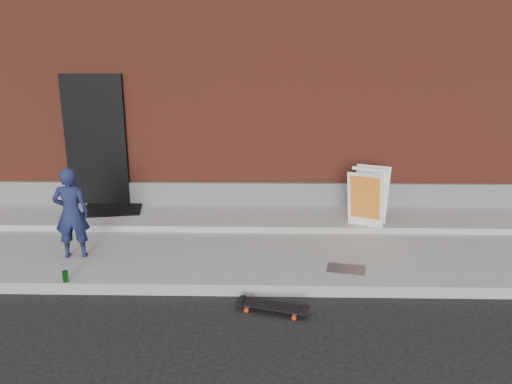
{
  "coord_description": "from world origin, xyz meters",
  "views": [
    {
      "loc": [
        0.35,
        -5.51,
        2.9
      ],
      "look_at": [
        0.21,
        0.8,
        1.1
      ],
      "focal_mm": 35.0,
      "sensor_mm": 36.0,
      "label": 1
    }
  ],
  "objects_px": {
    "skateboard": "(272,306)",
    "pizza_sign": "(368,196)",
    "soda_can": "(65,276)",
    "child": "(71,213)"
  },
  "relations": [
    {
      "from": "skateboard",
      "to": "pizza_sign",
      "type": "relative_size",
      "value": 0.92
    },
    {
      "from": "pizza_sign",
      "to": "soda_can",
      "type": "height_order",
      "value": "pizza_sign"
    },
    {
      "from": "child",
      "to": "pizza_sign",
      "type": "distance_m",
      "value": 4.38
    },
    {
      "from": "child",
      "to": "skateboard",
      "type": "bearing_deg",
      "value": 146.4
    },
    {
      "from": "soda_can",
      "to": "child",
      "type": "bearing_deg",
      "value": 102.28
    },
    {
      "from": "pizza_sign",
      "to": "soda_can",
      "type": "distance_m",
      "value": 4.52
    },
    {
      "from": "child",
      "to": "soda_can",
      "type": "xyz_separation_m",
      "value": [
        0.17,
        -0.79,
        -0.56
      ]
    },
    {
      "from": "skateboard",
      "to": "soda_can",
      "type": "xyz_separation_m",
      "value": [
        -2.54,
        0.42,
        0.14
      ]
    },
    {
      "from": "pizza_sign",
      "to": "skateboard",
      "type": "bearing_deg",
      "value": -122.72
    },
    {
      "from": "pizza_sign",
      "to": "soda_can",
      "type": "bearing_deg",
      "value": -154.53
    }
  ]
}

